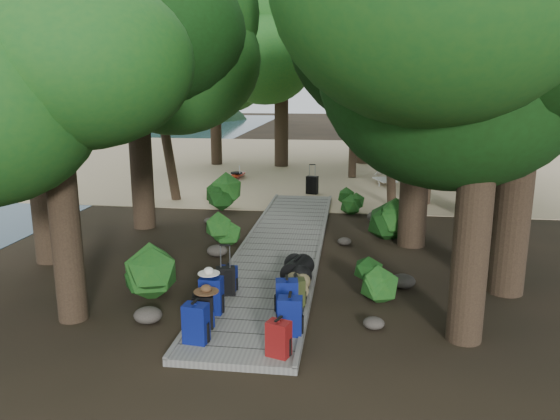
% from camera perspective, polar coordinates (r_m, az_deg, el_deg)
% --- Properties ---
extents(ground, '(120.00, 120.00, 0.00)m').
position_cam_1_polar(ground, '(12.81, -0.38, -5.42)').
color(ground, black).
rests_on(ground, ground).
extents(sand_beach, '(40.00, 22.00, 0.02)m').
position_cam_1_polar(sand_beach, '(28.37, 4.10, 4.96)').
color(sand_beach, tan).
rests_on(sand_beach, ground).
extents(boardwalk, '(2.00, 12.00, 0.12)m').
position_cam_1_polar(boardwalk, '(13.74, 0.20, -3.85)').
color(boardwalk, slate).
rests_on(boardwalk, ground).
extents(backpack_left_a, '(0.40, 0.30, 0.70)m').
position_cam_1_polar(backpack_left_a, '(8.77, -8.78, -11.42)').
color(backpack_left_a, navy).
rests_on(backpack_left_a, boardwalk).
extents(backpack_left_b, '(0.38, 0.31, 0.63)m').
position_cam_1_polar(backpack_left_b, '(9.25, -8.06, -10.27)').
color(backpack_left_b, black).
rests_on(backpack_left_b, boardwalk).
extents(backpack_left_c, '(0.40, 0.29, 0.73)m').
position_cam_1_polar(backpack_left_c, '(9.77, -7.17, -8.63)').
color(backpack_left_c, navy).
rests_on(backpack_left_c, boardwalk).
extents(backpack_left_d, '(0.36, 0.27, 0.53)m').
position_cam_1_polar(backpack_left_d, '(10.78, -5.47, -7.00)').
color(backpack_left_d, navy).
rests_on(backpack_left_d, boardwalk).
extents(backpack_right_a, '(0.40, 0.34, 0.60)m').
position_cam_1_polar(backpack_right_a, '(8.30, -0.15, -13.12)').
color(backpack_right_a, maroon).
rests_on(backpack_right_a, boardwalk).
extents(backpack_right_b, '(0.40, 0.29, 0.70)m').
position_cam_1_polar(backpack_right_b, '(8.92, 1.05, -10.82)').
color(backpack_right_b, navy).
rests_on(backpack_right_b, boardwalk).
extents(backpack_right_c, '(0.43, 0.33, 0.67)m').
position_cam_1_polar(backpack_right_c, '(9.71, 0.71, -8.83)').
color(backpack_right_c, navy).
rests_on(backpack_right_c, boardwalk).
extents(backpack_right_d, '(0.40, 0.33, 0.55)m').
position_cam_1_polar(backpack_right_d, '(10.05, 1.58, -8.41)').
color(backpack_right_d, '#2E3817').
rests_on(backpack_right_d, boardwalk).
extents(duffel_right_khaki, '(0.51, 0.63, 0.37)m').
position_cam_1_polar(duffel_right_khaki, '(10.52, 1.73, -7.93)').
color(duffel_right_khaki, brown).
rests_on(duffel_right_khaki, boardwalk).
extents(duffel_right_black, '(0.65, 0.85, 0.47)m').
position_cam_1_polar(duffel_right_black, '(11.23, 1.85, -6.26)').
color(duffel_right_black, black).
rests_on(duffel_right_black, boardwalk).
extents(suitcase_on_boardwalk, '(0.40, 0.29, 0.55)m').
position_cam_1_polar(suitcase_on_boardwalk, '(10.55, -5.68, -7.40)').
color(suitcase_on_boardwalk, black).
rests_on(suitcase_on_boardwalk, boardwalk).
extents(lone_suitcase_on_sand, '(0.47, 0.35, 0.66)m').
position_cam_1_polar(lone_suitcase_on_sand, '(20.34, 3.38, 2.62)').
color(lone_suitcase_on_sand, black).
rests_on(lone_suitcase_on_sand, sand_beach).
extents(hat_brown, '(0.42, 0.42, 0.12)m').
position_cam_1_polar(hat_brown, '(9.11, -7.73, -8.09)').
color(hat_brown, '#51351E').
rests_on(hat_brown, backpack_left_b).
extents(hat_white, '(0.39, 0.39, 0.13)m').
position_cam_1_polar(hat_white, '(9.63, -7.46, -6.25)').
color(hat_white, silver).
rests_on(hat_white, backpack_left_c).
extents(kayak, '(1.57, 3.70, 0.36)m').
position_cam_1_polar(kayak, '(23.60, -4.58, 3.72)').
color(kayak, '#AC250E').
rests_on(kayak, sand_beach).
extents(sun_lounger, '(1.21, 1.99, 0.61)m').
position_cam_1_polar(sun_lounger, '(22.61, 10.91, 3.42)').
color(sun_lounger, silver).
rests_on(sun_lounger, sand_beach).
extents(tree_right_a, '(4.87, 4.87, 8.11)m').
position_cam_1_polar(tree_right_a, '(8.72, 20.59, 12.11)').
color(tree_right_a, black).
rests_on(tree_right_a, ground).
extents(tree_right_b, '(5.58, 5.58, 9.96)m').
position_cam_1_polar(tree_right_b, '(11.23, 24.70, 16.58)').
color(tree_right_b, black).
rests_on(tree_right_b, ground).
extents(tree_right_c, '(5.85, 5.85, 10.13)m').
position_cam_1_polar(tree_right_c, '(13.93, 14.68, 16.81)').
color(tree_right_c, black).
rests_on(tree_right_c, ground).
extents(tree_right_d, '(6.52, 6.52, 11.95)m').
position_cam_1_polar(tree_right_d, '(17.14, 22.20, 18.62)').
color(tree_right_d, black).
rests_on(tree_right_d, ground).
extents(tree_right_e, '(4.94, 4.94, 8.89)m').
position_cam_1_polar(tree_right_e, '(19.02, 15.29, 13.85)').
color(tree_right_e, black).
rests_on(tree_right_e, ground).
extents(tree_right_f, '(5.11, 5.11, 9.13)m').
position_cam_1_polar(tree_right_f, '(21.98, 19.98, 13.71)').
color(tree_right_f, black).
rests_on(tree_right_f, ground).
extents(tree_left_a, '(4.36, 4.36, 7.27)m').
position_cam_1_polar(tree_left_a, '(9.72, -22.49, 9.50)').
color(tree_left_a, black).
rests_on(tree_left_a, ground).
extents(tree_left_b, '(5.48, 5.48, 9.86)m').
position_cam_1_polar(tree_left_b, '(13.37, -24.64, 15.66)').
color(tree_left_b, black).
rests_on(tree_left_b, ground).
extents(tree_left_c, '(5.18, 5.18, 9.00)m').
position_cam_1_polar(tree_left_c, '(15.75, -14.87, 14.29)').
color(tree_left_c, black).
rests_on(tree_left_c, ground).
extents(tree_back_a, '(5.60, 5.60, 9.69)m').
position_cam_1_polar(tree_back_a, '(26.83, 0.15, 14.88)').
color(tree_back_a, black).
rests_on(tree_back_a, ground).
extents(tree_back_b, '(6.31, 6.31, 11.27)m').
position_cam_1_polar(tree_back_b, '(28.27, 9.10, 16.24)').
color(tree_back_b, black).
rests_on(tree_back_b, ground).
extents(tree_back_c, '(5.53, 5.53, 9.96)m').
position_cam_1_polar(tree_back_c, '(27.54, 15.56, 14.64)').
color(tree_back_c, black).
rests_on(tree_back_c, ground).
extents(tree_back_d, '(4.73, 4.73, 7.89)m').
position_cam_1_polar(tree_back_d, '(27.61, -6.84, 12.87)').
color(tree_back_d, black).
rests_on(tree_back_d, ground).
extents(palm_right_a, '(4.17, 4.17, 7.11)m').
position_cam_1_polar(palm_right_a, '(18.65, 12.43, 11.29)').
color(palm_right_a, '#134716').
rests_on(palm_right_a, ground).
extents(palm_right_b, '(4.14, 4.14, 8.01)m').
position_cam_1_polar(palm_right_b, '(23.26, 14.89, 12.61)').
color(palm_right_b, '#134716').
rests_on(palm_right_b, ground).
extents(palm_right_c, '(4.66, 4.66, 7.42)m').
position_cam_1_polar(palm_right_c, '(23.93, 8.43, 12.20)').
color(palm_right_c, '#134716').
rests_on(palm_right_c, ground).
extents(palm_left_a, '(4.52, 4.52, 7.19)m').
position_cam_1_polar(palm_left_a, '(19.35, -12.03, 11.49)').
color(palm_left_a, '#134716').
rests_on(palm_left_a, ground).
extents(rock_left_a, '(0.50, 0.45, 0.28)m').
position_cam_1_polar(rock_left_a, '(9.96, -13.63, -10.63)').
color(rock_left_a, '#4C473F').
rests_on(rock_left_a, ground).
extents(rock_left_b, '(0.34, 0.30, 0.19)m').
position_cam_1_polar(rock_left_b, '(11.79, -12.30, -6.95)').
color(rock_left_b, '#4C473F').
rests_on(rock_left_b, ground).
extents(rock_left_c, '(0.50, 0.45, 0.27)m').
position_cam_1_polar(rock_left_c, '(13.26, -6.59, -4.24)').
color(rock_left_c, '#4C473F').
rests_on(rock_left_c, ground).
extents(rock_left_d, '(0.32, 0.29, 0.18)m').
position_cam_1_polar(rock_left_d, '(16.27, -7.40, -1.12)').
color(rock_left_d, '#4C473F').
rests_on(rock_left_d, ground).
extents(rock_right_a, '(0.37, 0.33, 0.20)m').
position_cam_1_polar(rock_right_a, '(9.61, 9.76, -11.57)').
color(rock_right_a, '#4C473F').
rests_on(rock_right_a, ground).
extents(rock_right_b, '(0.51, 0.46, 0.28)m').
position_cam_1_polar(rock_right_b, '(11.49, 12.71, -7.25)').
color(rock_right_b, '#4C473F').
rests_on(rock_right_b, ground).
extents(rock_right_c, '(0.36, 0.32, 0.20)m').
position_cam_1_polar(rock_right_c, '(14.15, 6.75, -3.27)').
color(rock_right_c, '#4C473F').
rests_on(rock_right_c, ground).
extents(rock_right_d, '(0.63, 0.56, 0.34)m').
position_cam_1_polar(rock_right_d, '(16.53, 10.17, -0.70)').
color(rock_right_d, '#4C473F').
rests_on(rock_right_d, ground).
extents(shrub_left_a, '(1.11, 1.11, 1.00)m').
position_cam_1_polar(shrub_left_a, '(10.84, -13.31, -6.55)').
color(shrub_left_a, '#19531B').
rests_on(shrub_left_a, ground).
extents(shrub_left_b, '(0.80, 0.80, 0.72)m').
position_cam_1_polar(shrub_left_b, '(14.06, -6.26, -2.26)').
color(shrub_left_b, '#19531B').
rests_on(shrub_left_b, ground).
extents(shrub_left_c, '(1.23, 1.23, 1.11)m').
position_cam_1_polar(shrub_left_c, '(17.78, -6.29, 1.68)').
color(shrub_left_c, '#19531B').
rests_on(shrub_left_c, ground).
extents(shrub_right_a, '(0.87, 0.87, 0.78)m').
position_cam_1_polar(shrub_right_a, '(10.69, 9.69, -7.28)').
color(shrub_right_a, '#19531B').
rests_on(shrub_right_a, ground).
extents(shrub_right_b, '(1.21, 1.21, 1.09)m').
position_cam_1_polar(shrub_right_b, '(14.88, 11.64, -0.85)').
color(shrub_right_b, '#19531B').
rests_on(shrub_right_b, ground).
extents(shrub_right_c, '(0.81, 0.81, 0.73)m').
position_cam_1_polar(shrub_right_c, '(17.50, 7.45, 0.82)').
color(shrub_right_c, '#19531B').
rests_on(shrub_right_c, ground).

